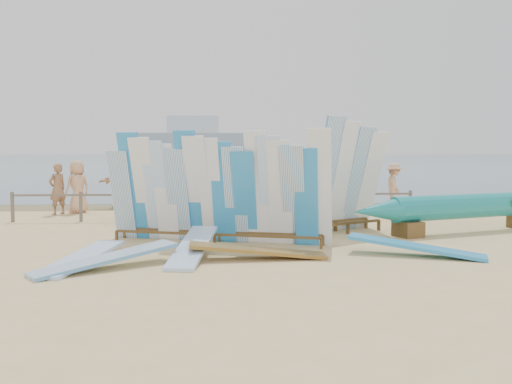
{
  "coord_description": "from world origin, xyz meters",
  "views": [
    {
      "loc": [
        0.41,
        -13.31,
        2.15
      ],
      "look_at": [
        1.14,
        1.05,
        1.02
      ],
      "focal_mm": 38.0,
      "sensor_mm": 36.0,
      "label": 1
    }
  ],
  "objects": [
    {
      "name": "flat_board_c",
      "position": [
        0.99,
        -2.8,
        0.0
      ],
      "size": [
        2.71,
        0.67,
        0.34
      ],
      "primitive_type": "cube",
      "rotation": [
        0.1,
        0.0,
        1.61
      ],
      "color": "olive",
      "rests_on": "ground"
    },
    {
      "name": "beachgoer_11",
      "position": [
        -3.62,
        7.14,
        0.92
      ],
      "size": [
        1.5,
        1.69,
        1.85
      ],
      "primitive_type": "imported",
      "rotation": [
        0.0,
        0.0,
        4.04
      ],
      "color": "beige",
      "rests_on": "ground"
    },
    {
      "name": "outrigger_canoe",
      "position": [
        6.65,
        0.37,
        0.64
      ],
      "size": [
        6.87,
        2.95,
        1.01
      ],
      "rotation": [
        0.0,
        0.0,
        0.34
      ],
      "color": "brown",
      "rests_on": "ground"
    },
    {
      "name": "flat_board_b",
      "position": [
        -0.3,
        -2.58,
        0.0
      ],
      "size": [
        0.92,
        2.74,
        0.44
      ],
      "primitive_type": "cube",
      "rotation": [
        0.14,
        0.0,
        -0.14
      ],
      "color": "#95BCEE",
      "rests_on": "ground"
    },
    {
      "name": "flat_board_e",
      "position": [
        -1.81,
        -3.53,
        0.0
      ],
      "size": [
        2.5,
        2.04,
        0.36
      ],
      "primitive_type": "cube",
      "rotation": [
        0.11,
        0.0,
        -0.94
      ],
      "color": "white",
      "rests_on": "ground"
    },
    {
      "name": "beachgoer_4",
      "position": [
        0.82,
        4.04,
        0.86
      ],
      "size": [
        0.8,
        1.09,
        1.71
      ],
      "primitive_type": "imported",
      "rotation": [
        0.0,
        0.0,
        4.3
      ],
      "color": "#8C6042",
      "rests_on": "ground"
    },
    {
      "name": "flat_board_d",
      "position": [
        4.2,
        -2.65,
        0.0
      ],
      "size": [
        2.69,
        1.57,
        0.38
      ],
      "primitive_type": "cube",
      "rotation": [
        0.11,
        0.0,
        1.17
      ],
      "color": "#2989CE",
      "rests_on": "ground"
    },
    {
      "name": "distant_ship",
      "position": [
        -12.0,
        180.0,
        5.31
      ],
      "size": [
        45.0,
        8.0,
        14.0
      ],
      "color": "#999EA3",
      "rests_on": "ocean"
    },
    {
      "name": "beachgoer_1",
      "position": [
        -5.25,
        4.86,
        0.85
      ],
      "size": [
        0.65,
        0.7,
        1.7
      ],
      "primitive_type": "imported",
      "rotation": [
        0.0,
        0.0,
        4.06
      ],
      "color": "#8C6042",
      "rests_on": "ground"
    },
    {
      "name": "beachgoer_8",
      "position": [
        2.93,
        4.16,
        0.83
      ],
      "size": [
        0.6,
        0.88,
        1.65
      ],
      "primitive_type": "imported",
      "rotation": [
        0.0,
        0.0,
        5.01
      ],
      "color": "beige",
      "rests_on": "ground"
    },
    {
      "name": "beachgoer_2",
      "position": [
        -1.74,
        4.35,
        0.87
      ],
      "size": [
        0.77,
        0.94,
        1.75
      ],
      "primitive_type": "imported",
      "rotation": [
        0.0,
        0.0,
        2.08
      ],
      "color": "beige",
      "rests_on": "ground"
    },
    {
      "name": "main_surfboard_rack",
      "position": [
        0.14,
        -0.95,
        1.17
      ],
      "size": [
        5.19,
        1.99,
        2.61
      ],
      "rotation": [
        0.0,
        0.0,
        -0.27
      ],
      "color": "brown",
      "rests_on": "ground"
    },
    {
      "name": "wet_sand_strip",
      "position": [
        0.0,
        7.2,
        0.0
      ],
      "size": [
        40.0,
        2.6,
        0.01
      ],
      "primitive_type": "cube",
      "color": "olive",
      "rests_on": "ground"
    },
    {
      "name": "side_surfboard_rack",
      "position": [
        3.34,
        0.48,
        1.34
      ],
      "size": [
        2.61,
        1.92,
        2.98
      ],
      "rotation": [
        0.0,
        0.0,
        0.51
      ],
      "color": "brown",
      "rests_on": "ground"
    },
    {
      "name": "stroller",
      "position": [
        1.48,
        3.71,
        0.39
      ],
      "size": [
        0.67,
        0.81,
        0.96
      ],
      "rotation": [
        0.0,
        0.0,
        0.29
      ],
      "color": "red",
      "rests_on": "ground"
    },
    {
      "name": "beachgoer_5",
      "position": [
        -0.54,
        6.98,
        0.83
      ],
      "size": [
        1.48,
        1.41,
        1.67
      ],
      "primitive_type": "imported",
      "rotation": [
        0.0,
        0.0,
        2.4
      ],
      "color": "beige",
      "rests_on": "ground"
    },
    {
      "name": "flat_board_a",
      "position": [
        -2.36,
        -3.06,
        0.0
      ],
      "size": [
        1.13,
        2.76,
        0.22
      ],
      "primitive_type": "cube",
      "rotation": [
        0.06,
        0.0,
        -0.22
      ],
      "color": "#95BCEE",
      "rests_on": "ground"
    },
    {
      "name": "beachgoer_extra_0",
      "position": [
        6.47,
        6.18,
        0.83
      ],
      "size": [
        0.52,
        1.11,
        1.67
      ],
      "primitive_type": "imported",
      "rotation": [
        0.0,
        0.0,
        1.5
      ],
      "color": "tan",
      "rests_on": "ground"
    },
    {
      "name": "beachgoer_3",
      "position": [
        -0.43,
        5.06,
        0.83
      ],
      "size": [
        1.14,
        0.94,
        1.65
      ],
      "primitive_type": "imported",
      "rotation": [
        0.0,
        0.0,
        2.58
      ],
      "color": "tan",
      "rests_on": "ground"
    },
    {
      "name": "beachgoer_0",
      "position": [
        -4.71,
        5.29,
        0.9
      ],
      "size": [
        0.9,
        0.93,
        1.79
      ],
      "primitive_type": "imported",
      "rotation": [
        0.0,
        0.0,
        3.96
      ],
      "color": "tan",
      "rests_on": "ground"
    },
    {
      "name": "fence",
      "position": [
        0.0,
        3.0,
        0.63
      ],
      "size": [
        12.08,
        0.08,
        0.9
      ],
      "color": "#685C4F",
      "rests_on": "ground"
    },
    {
      "name": "beachgoer_6",
      "position": [
        0.41,
        3.87,
        0.94
      ],
      "size": [
        0.59,
        0.98,
        1.88
      ],
      "primitive_type": "imported",
      "rotation": [
        0.0,
        0.0,
        1.4
      ],
      "color": "tan",
      "rests_on": "ground"
    },
    {
      "name": "ground",
      "position": [
        0.0,
        0.0,
        0.0
      ],
      "size": [
        160.0,
        160.0,
        0.0
      ],
      "primitive_type": "plane",
      "color": "#D8BA7C",
      "rests_on": "ground"
    },
    {
      "name": "beach_chair_right",
      "position": [
        1.15,
        4.04,
        0.27
      ],
      "size": [
        0.76,
        0.77,
        0.92
      ],
      "rotation": [
        0.0,
        0.0,
        0.37
      ],
      "color": "red",
      "rests_on": "ground"
    },
    {
      "name": "beach_chair_left",
      "position": [
        1.07,
        3.5,
        0.26
      ],
      "size": [
        0.64,
        0.66,
        0.9
      ],
      "rotation": [
        0.0,
        0.0,
        -0.14
      ],
      "color": "red",
      "rests_on": "ground"
    },
    {
      "name": "ocean",
      "position": [
        0.0,
        128.0,
        0.0
      ],
      "size": [
        320.0,
        240.0,
        0.02
      ],
      "primitive_type": "cube",
      "color": "#436479",
      "rests_on": "ground"
    },
    {
      "name": "vendor_table",
      "position": [
        2.85,
        1.24,
        0.41
      ],
      "size": [
        1.11,
        0.96,
        1.23
      ],
      "rotation": [
        0.0,
        0.0,
        -0.39
      ],
      "color": "brown",
      "rests_on": "ground"
    }
  ]
}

